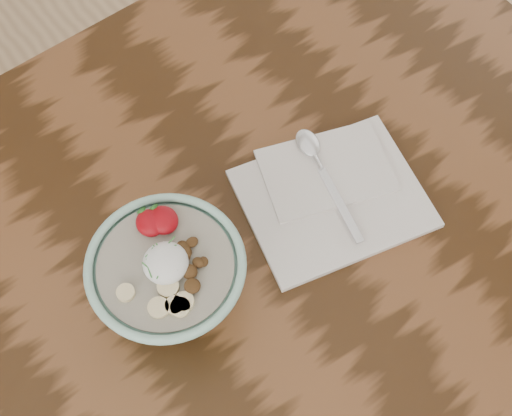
{
  "coord_description": "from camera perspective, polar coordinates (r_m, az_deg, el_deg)",
  "views": [
    {
      "loc": [
        -8.2,
        -37.73,
        167.16
      ],
      "look_at": [
        17.27,
        -4.41,
        86.89
      ],
      "focal_mm": 50.0,
      "sensor_mm": 36.0,
      "label": 1
    }
  ],
  "objects": [
    {
      "name": "spoon",
      "position": [
        1.06,
        4.8,
        4.01
      ],
      "size": [
        7.35,
        20.19,
        1.06
      ],
      "rotation": [
        0.0,
        0.0,
        -0.25
      ],
      "color": "silver",
      "rests_on": "napkin"
    },
    {
      "name": "breakfast_bowl",
      "position": [
        0.93,
        -6.99,
        -5.54
      ],
      "size": [
        20.2,
        20.2,
        13.55
      ],
      "rotation": [
        0.0,
        0.0,
        0.11
      ],
      "color": "#9DD3BF",
      "rests_on": "table"
    },
    {
      "name": "table",
      "position": [
        1.09,
        -8.78,
        -8.48
      ],
      "size": [
        160.0,
        90.0,
        75.0
      ],
      "color": "#361F0D",
      "rests_on": "ground"
    },
    {
      "name": "napkin",
      "position": [
        1.05,
        6.04,
        1.25
      ],
      "size": [
        29.77,
        26.23,
        1.57
      ],
      "rotation": [
        0.0,
        0.0,
        -0.25
      ],
      "color": "white",
      "rests_on": "table"
    }
  ]
}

